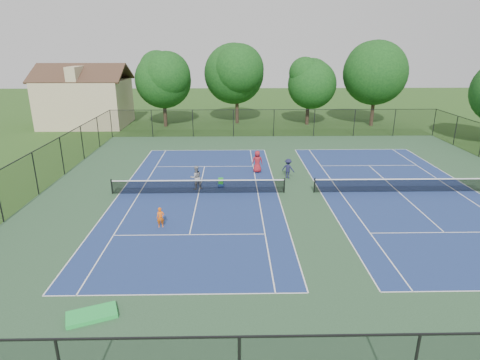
{
  "coord_description": "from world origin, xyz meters",
  "views": [
    {
      "loc": [
        -4.64,
        -26.08,
        9.83
      ],
      "look_at": [
        -4.14,
        -1.0,
        1.3
      ],
      "focal_mm": 30.0,
      "sensor_mm": 36.0,
      "label": 1
    }
  ],
  "objects_px": {
    "ball_hopper": "(221,181)",
    "child_player": "(160,217)",
    "tree_back_d": "(377,70)",
    "bystander_b": "(288,169)",
    "tree_back_c": "(309,81)",
    "instructor": "(196,177)",
    "bystander_c": "(257,162)",
    "tree_back_b": "(237,71)",
    "ball_crate": "(221,186)",
    "clapboard_house": "(86,101)",
    "tree_back_a": "(163,77)"
  },
  "relations": [
    {
      "from": "tree_back_c",
      "to": "instructor",
      "type": "height_order",
      "value": "tree_back_c"
    },
    {
      "from": "tree_back_c",
      "to": "ball_hopper",
      "type": "height_order",
      "value": "tree_back_c"
    },
    {
      "from": "tree_back_d",
      "to": "instructor",
      "type": "bearing_deg",
      "value": -131.19
    },
    {
      "from": "instructor",
      "to": "bystander_b",
      "type": "height_order",
      "value": "instructor"
    },
    {
      "from": "tree_back_d",
      "to": "instructor",
      "type": "height_order",
      "value": "tree_back_d"
    },
    {
      "from": "clapboard_house",
      "to": "tree_back_a",
      "type": "bearing_deg",
      "value": -5.71
    },
    {
      "from": "bystander_b",
      "to": "ball_hopper",
      "type": "relative_size",
      "value": 3.75
    },
    {
      "from": "ball_hopper",
      "to": "child_player",
      "type": "bearing_deg",
      "value": -116.26
    },
    {
      "from": "tree_back_c",
      "to": "bystander_b",
      "type": "bearing_deg",
      "value": -103.84
    },
    {
      "from": "instructor",
      "to": "bystander_b",
      "type": "bearing_deg",
      "value": 177.1
    },
    {
      "from": "tree_back_a",
      "to": "ball_hopper",
      "type": "xyz_separation_m",
      "value": [
        7.52,
        -22.83,
        -5.53
      ]
    },
    {
      "from": "child_player",
      "to": "clapboard_house",
      "type": "bearing_deg",
      "value": 105.14
    },
    {
      "from": "tree_back_d",
      "to": "child_player",
      "type": "distance_m",
      "value": 37.04
    },
    {
      "from": "bystander_b",
      "to": "ball_hopper",
      "type": "height_order",
      "value": "bystander_b"
    },
    {
      "from": "ball_hopper",
      "to": "tree_back_c",
      "type": "bearing_deg",
      "value": 66.25
    },
    {
      "from": "child_player",
      "to": "tree_back_d",
      "type": "bearing_deg",
      "value": 43.45
    },
    {
      "from": "tree_back_b",
      "to": "child_player",
      "type": "xyz_separation_m",
      "value": [
        -4.71,
        -31.36,
        -6.01
      ]
    },
    {
      "from": "tree_back_c",
      "to": "ball_crate",
      "type": "bearing_deg",
      "value": -113.75
    },
    {
      "from": "ball_crate",
      "to": "tree_back_b",
      "type": "bearing_deg",
      "value": 86.58
    },
    {
      "from": "tree_back_c",
      "to": "bystander_b",
      "type": "distance_m",
      "value": 22.94
    },
    {
      "from": "child_player",
      "to": "ball_hopper",
      "type": "height_order",
      "value": "child_player"
    },
    {
      "from": "ball_crate",
      "to": "ball_hopper",
      "type": "distance_m",
      "value": 0.36
    },
    {
      "from": "tree_back_c",
      "to": "instructor",
      "type": "relative_size",
      "value": 4.82
    },
    {
      "from": "clapboard_house",
      "to": "ball_hopper",
      "type": "bearing_deg",
      "value": -53.68
    },
    {
      "from": "tree_back_b",
      "to": "instructor",
      "type": "relative_size",
      "value": 5.76
    },
    {
      "from": "ball_crate",
      "to": "ball_hopper",
      "type": "height_order",
      "value": "ball_hopper"
    },
    {
      "from": "tree_back_c",
      "to": "tree_back_d",
      "type": "bearing_deg",
      "value": -7.13
    },
    {
      "from": "bystander_b",
      "to": "tree_back_c",
      "type": "bearing_deg",
      "value": -75.66
    },
    {
      "from": "clapboard_house",
      "to": "child_player",
      "type": "height_order",
      "value": "clapboard_house"
    },
    {
      "from": "child_player",
      "to": "instructor",
      "type": "height_order",
      "value": "instructor"
    },
    {
      "from": "tree_back_b",
      "to": "bystander_b",
      "type": "bearing_deg",
      "value": -80.95
    },
    {
      "from": "tree_back_a",
      "to": "tree_back_b",
      "type": "height_order",
      "value": "tree_back_b"
    },
    {
      "from": "instructor",
      "to": "ball_crate",
      "type": "xyz_separation_m",
      "value": [
        1.74,
        0.29,
        -0.72
      ]
    },
    {
      "from": "tree_back_a",
      "to": "tree_back_d",
      "type": "distance_m",
      "value": 26.01
    },
    {
      "from": "tree_back_a",
      "to": "ball_hopper",
      "type": "bearing_deg",
      "value": -71.77
    },
    {
      "from": "bystander_b",
      "to": "ball_crate",
      "type": "bearing_deg",
      "value": 49.81
    },
    {
      "from": "bystander_b",
      "to": "ball_hopper",
      "type": "xyz_separation_m",
      "value": [
        -5.12,
        -2.03,
        -0.27
      ]
    },
    {
      "from": "instructor",
      "to": "ball_crate",
      "type": "height_order",
      "value": "instructor"
    },
    {
      "from": "tree_back_d",
      "to": "child_player",
      "type": "xyz_separation_m",
      "value": [
        -21.71,
        -29.36,
        -6.24
      ]
    },
    {
      "from": "bystander_b",
      "to": "bystander_c",
      "type": "relative_size",
      "value": 0.87
    },
    {
      "from": "tree_back_d",
      "to": "bystander_c",
      "type": "relative_size",
      "value": 5.82
    },
    {
      "from": "tree_back_d",
      "to": "ball_hopper",
      "type": "distance_m",
      "value": 30.04
    },
    {
      "from": "clapboard_house",
      "to": "instructor",
      "type": "height_order",
      "value": "clapboard_house"
    },
    {
      "from": "tree_back_b",
      "to": "instructor",
      "type": "bearing_deg",
      "value": -97.32
    },
    {
      "from": "clapboard_house",
      "to": "ball_crate",
      "type": "relative_size",
      "value": 27.04
    },
    {
      "from": "tree_back_b",
      "to": "tree_back_d",
      "type": "height_order",
      "value": "tree_back_d"
    },
    {
      "from": "ball_hopper",
      "to": "tree_back_b",
      "type": "bearing_deg",
      "value": 86.58
    },
    {
      "from": "tree_back_a",
      "to": "clapboard_house",
      "type": "height_order",
      "value": "tree_back_a"
    },
    {
      "from": "tree_back_b",
      "to": "ball_crate",
      "type": "distance_m",
      "value": 25.69
    },
    {
      "from": "tree_back_b",
      "to": "bystander_c",
      "type": "xyz_separation_m",
      "value": [
        1.36,
        -21.23,
        -5.71
      ]
    }
  ]
}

